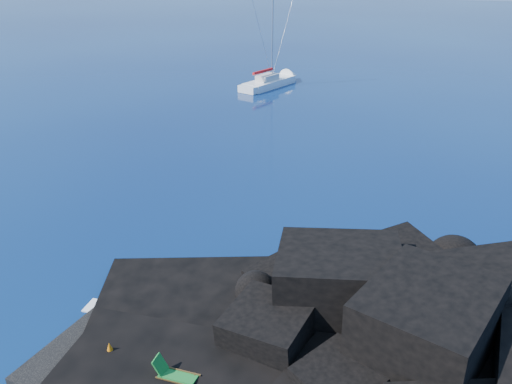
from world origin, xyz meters
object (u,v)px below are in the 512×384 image
sailboat (270,87)px  marker_cone (110,349)px  deck_chair (178,372)px  sunbather (172,381)px

sailboat → marker_cone: size_ratio=19.70×
deck_chair → marker_cone: bearing=171.3°
marker_cone → sailboat: bearing=101.5°
sailboat → sunbather: size_ratio=6.46×
sailboat → marker_cone: bearing=-61.1°
sailboat → deck_chair: bearing=-57.6°
sunbather → marker_cone: size_ratio=3.05×
sailboat → deck_chair: size_ratio=8.13×
deck_chair → sunbather: 0.41m
deck_chair → marker_cone: (-2.98, 0.30, -0.20)m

